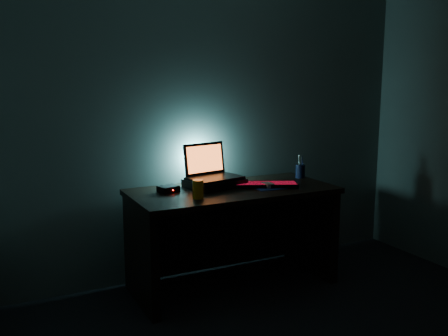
# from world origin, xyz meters

# --- Properties ---
(room) EXTENTS (3.50, 4.00, 2.50)m
(room) POSITION_xyz_m (0.00, 0.00, 1.25)
(room) COLOR black
(room) RESTS_ON ground
(desk) EXTENTS (1.50, 0.70, 0.75)m
(desk) POSITION_xyz_m (0.00, 1.67, 0.49)
(desk) COLOR black
(desk) RESTS_ON ground
(riser) EXTENTS (0.45, 0.38, 0.06)m
(riser) POSITION_xyz_m (-0.09, 1.73, 0.78)
(riser) COLOR black
(riser) RESTS_ON desk
(laptop) EXTENTS (0.43, 0.35, 0.26)m
(laptop) POSITION_xyz_m (-0.10, 1.78, 0.87)
(laptop) COLOR black
(laptop) RESTS_ON riser
(keyboard) EXTENTS (0.52, 0.35, 0.03)m
(keyboard) POSITION_xyz_m (0.24, 1.58, 0.77)
(keyboard) COLOR black
(keyboard) RESTS_ON desk
(mousepad) EXTENTS (0.22, 0.21, 0.00)m
(mousepad) POSITION_xyz_m (0.25, 1.54, 0.75)
(mousepad) COLOR navy
(mousepad) RESTS_ON desk
(mouse) EXTENTS (0.06, 0.10, 0.03)m
(mouse) POSITION_xyz_m (0.25, 1.54, 0.77)
(mouse) COLOR #98989E
(mouse) RESTS_ON mousepad
(pen_cup) EXTENTS (0.09, 0.09, 0.11)m
(pen_cup) POSITION_xyz_m (0.68, 1.74, 0.80)
(pen_cup) COLOR black
(pen_cup) RESTS_ON desk
(juice_glass) EXTENTS (0.10, 0.10, 0.13)m
(juice_glass) POSITION_xyz_m (-0.35, 1.45, 0.81)
(juice_glass) COLOR orange
(juice_glass) RESTS_ON desk
(router) EXTENTS (0.16, 0.14, 0.04)m
(router) POSITION_xyz_m (-0.46, 1.73, 0.77)
(router) COLOR black
(router) RESTS_ON desk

